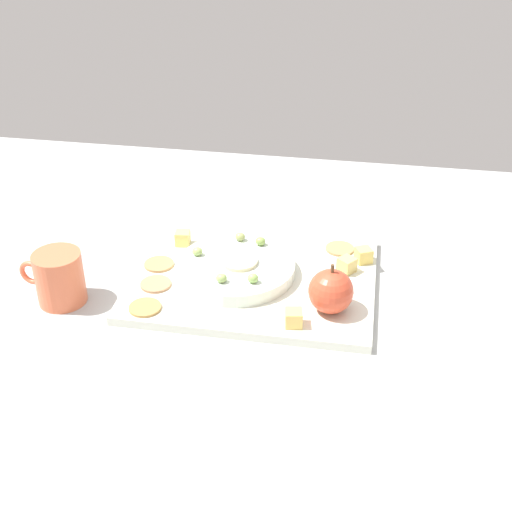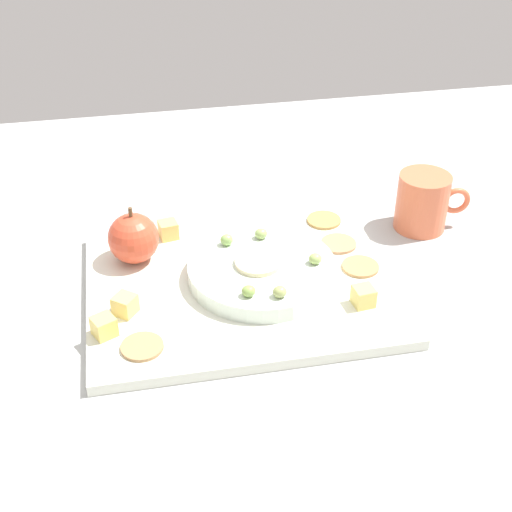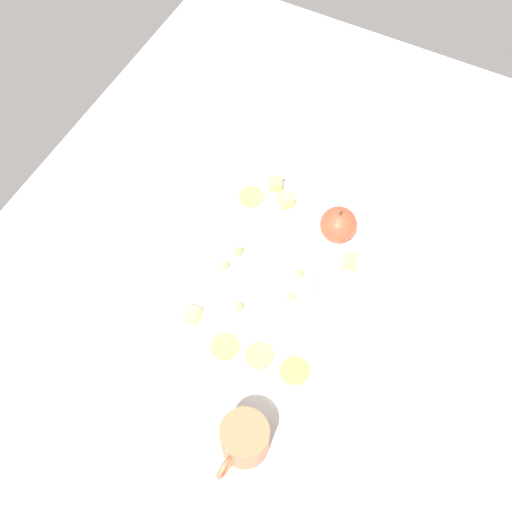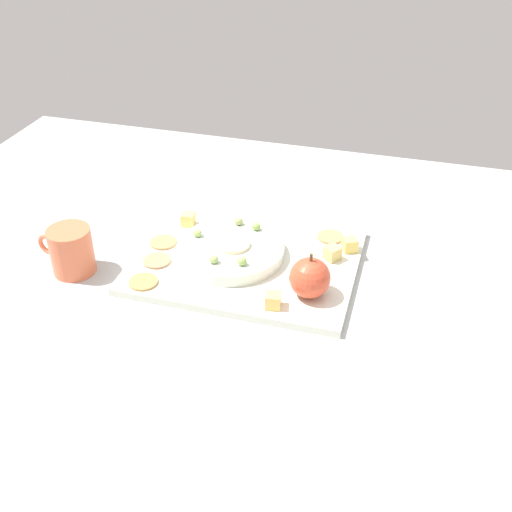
{
  "view_description": "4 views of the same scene",
  "coord_description": "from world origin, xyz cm",
  "views": [
    {
      "loc": [
        -18.05,
        83.76,
        63.87
      ],
      "look_at": [
        -2.59,
        -3.79,
        9.81
      ],
      "focal_mm": 47.84,
      "sensor_mm": 36.0,
      "label": 1
    },
    {
      "loc": [
        -13.96,
        -73.43,
        58.43
      ],
      "look_at": [
        -0.26,
        -3.69,
        9.71
      ],
      "focal_mm": 49.98,
      "sensor_mm": 36.0,
      "label": 2
    },
    {
      "loc": [
        43.55,
        17.31,
        99.65
      ],
      "look_at": [
        -3.04,
        -6.71,
        8.48
      ],
      "focal_mm": 43.37,
      "sensor_mm": 36.0,
      "label": 3
    },
    {
      "loc": [
        -27.82,
        80.04,
        66.27
      ],
      "look_at": [
        -4.74,
        -1.01,
        8.88
      ],
      "focal_mm": 43.69,
      "sensor_mm": 36.0,
      "label": 4
    }
  ],
  "objects": [
    {
      "name": "cracker_1",
      "position": [
        11.64,
        7.73,
        6.51
      ],
      "size": [
        4.69,
        4.69,
        0.4
      ],
      "primitive_type": "cylinder",
      "color": "tan",
      "rests_on": "platter"
    },
    {
      "name": "cheese_cube_2",
      "position": [
        -16.35,
        -7.36,
        7.49
      ],
      "size": [
        3.32,
        3.32,
        2.36
      ],
      "primitive_type": "cube",
      "rotation": [
        0.0,
        0.0,
        0.9
      ],
      "color": "#E3C66A",
      "rests_on": "platter"
    },
    {
      "name": "cheese_cube_0",
      "position": [
        11.11,
        -11.12,
        7.49
      ],
      "size": [
        2.63,
        2.63,
        2.36
      ],
      "primitive_type": "cube",
      "rotation": [
        0.0,
        0.0,
        0.12
      ],
      "color": "#EFD36B",
      "rests_on": "platter"
    },
    {
      "name": "grape_2",
      "position": [
        1.53,
        2.07,
        9.08
      ],
      "size": [
        1.65,
        1.48,
        1.37
      ],
      "primitive_type": "ellipsoid",
      "color": "#97B462",
      "rests_on": "serving_dish"
    },
    {
      "name": "cheese_cube_1",
      "position": [
        -18.81,
        -10.8,
        7.49
      ],
      "size": [
        3.16,
        3.16,
        2.36
      ],
      "primitive_type": "cube",
      "rotation": [
        0.0,
        0.0,
        0.45
      ],
      "color": "#F1D466",
      "rests_on": "platter"
    },
    {
      "name": "apple_slice_0",
      "position": [
        0.13,
        -3.62,
        8.7
      ],
      "size": [
        5.7,
        5.7,
        0.6
      ],
      "primitive_type": "cylinder",
      "color": "beige",
      "rests_on": "serving_dish"
    },
    {
      "name": "platter",
      "position": [
        -2.26,
        -3.97,
        5.6
      ],
      "size": [
        37.3,
        29.62,
        1.41
      ],
      "primitive_type": "cube",
      "color": "silver",
      "rests_on": "table"
    },
    {
      "name": "grape_1",
      "position": [
        -2.29,
        -9.6,
        9.08
      ],
      "size": [
        1.65,
        1.48,
        1.36
      ],
      "primitive_type": "ellipsoid",
      "color": "#88AB51",
      "rests_on": "serving_dish"
    },
    {
      "name": "cracker_2",
      "position": [
        11.92,
        1.6,
        6.51
      ],
      "size": [
        4.69,
        4.69,
        0.4
      ],
      "primitive_type": "cylinder",
      "color": "tan",
      "rests_on": "platter"
    },
    {
      "name": "cheese_cube_3",
      "position": [
        -9.96,
        7.86,
        7.49
      ],
      "size": [
        2.74,
        2.74,
        2.36
      ],
      "primitive_type": "cube",
      "rotation": [
        0.0,
        0.0,
        0.18
      ],
      "color": "#F3CA66",
      "rests_on": "platter"
    },
    {
      "name": "cracker_3",
      "position": [
        -14.89,
        -13.86,
        6.51
      ],
      "size": [
        4.69,
        4.69,
        0.4
      ],
      "primitive_type": "cylinder",
      "color": "tan",
      "rests_on": "platter"
    },
    {
      "name": "apple_whole",
      "position": [
        -14.63,
        3.41,
        9.55
      ],
      "size": [
        6.48,
        6.48,
        6.48
      ],
      "primitive_type": "sphere",
      "color": "#D5492E",
      "rests_on": "platter"
    },
    {
      "name": "apple_stem",
      "position": [
        -14.63,
        3.41,
        13.39
      ],
      "size": [
        0.5,
        0.5,
        1.2
      ],
      "primitive_type": "cylinder",
      "color": "brown",
      "rests_on": "apple_whole"
    },
    {
      "name": "grape_4",
      "position": [
        1.19,
        -10.43,
        9.09
      ],
      "size": [
        1.65,
        1.48,
        1.38
      ],
      "primitive_type": "ellipsoid",
      "color": "#9DAB60",
      "rests_on": "serving_dish"
    },
    {
      "name": "table",
      "position": [
        0.0,
        0.0,
        2.45
      ],
      "size": [
        136.73,
        108.11,
        4.9
      ],
      "primitive_type": "cube",
      "color": "#ADB0AF",
      "rests_on": "ground"
    },
    {
      "name": "grape_3",
      "position": [
        -3.05,
        1.4,
        9.14
      ],
      "size": [
        1.65,
        1.48,
        1.49
      ],
      "primitive_type": "ellipsoid",
      "color": "#8FBA5F",
      "rests_on": "serving_dish"
    },
    {
      "name": "cracker_0",
      "position": [
        13.13,
        -3.99,
        6.51
      ],
      "size": [
        4.69,
        4.69,
        0.4
      ],
      "primitive_type": "cylinder",
      "color": "tan",
      "rests_on": "platter"
    },
    {
      "name": "serving_dish",
      "position": [
        0.52,
        -3.56,
        7.35
      ],
      "size": [
        18.31,
        18.31,
        2.09
      ],
      "primitive_type": "cylinder",
      "color": "silver",
      "rests_on": "platter"
    },
    {
      "name": "grape_0",
      "position": [
        6.91,
        -4.75,
        9.08
      ],
      "size": [
        1.65,
        1.48,
        1.36
      ],
      "primitive_type": "ellipsoid",
      "color": "#9DBA63",
      "rests_on": "serving_dish"
    },
    {
      "name": "cup",
      "position": [
        25.24,
        5.95,
        8.94
      ],
      "size": [
        10.36,
        7.16,
        8.08
      ],
      "color": "#E06A45",
      "rests_on": "table"
    }
  ]
}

